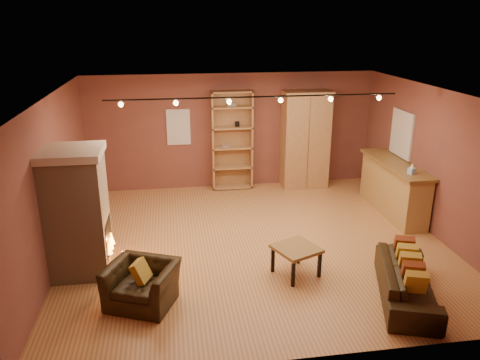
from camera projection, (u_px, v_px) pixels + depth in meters
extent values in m
plane|color=#9F6638|center=(256.00, 242.00, 8.88)|extent=(7.00, 7.00, 0.00)
plane|color=brown|center=(257.00, 94.00, 7.96)|extent=(7.00, 7.00, 0.00)
cube|color=brown|center=(232.00, 131.00, 11.45)|extent=(7.00, 0.02, 2.80)
cube|color=brown|center=(54.00, 182.00, 7.92)|extent=(0.02, 6.50, 2.80)
cube|color=brown|center=(437.00, 163.00, 8.92)|extent=(0.02, 6.50, 2.80)
cube|color=tan|center=(78.00, 216.00, 7.55)|extent=(0.90, 0.90, 2.00)
cube|color=beige|center=(70.00, 153.00, 7.21)|extent=(0.98, 0.98, 0.12)
cube|color=black|center=(106.00, 236.00, 7.74)|extent=(0.10, 0.65, 0.55)
cone|color=orange|center=(110.00, 243.00, 7.79)|extent=(0.10, 0.10, 0.22)
cube|color=silver|center=(178.00, 127.00, 11.20)|extent=(0.56, 0.04, 0.86)
cube|color=tan|center=(231.00, 139.00, 11.49)|extent=(0.99, 0.04, 2.42)
cube|color=tan|center=(212.00, 141.00, 11.26)|extent=(0.04, 0.38, 2.42)
cube|color=tan|center=(251.00, 140.00, 11.40)|extent=(0.04, 0.38, 2.42)
cube|color=gray|center=(225.00, 146.00, 11.35)|extent=(0.18, 0.12, 0.05)
cube|color=black|center=(237.00, 124.00, 11.22)|extent=(0.10, 0.10, 0.12)
cube|color=tan|center=(232.00, 186.00, 11.72)|extent=(0.99, 0.38, 0.04)
cube|color=tan|center=(232.00, 167.00, 11.55)|extent=(0.99, 0.38, 0.03)
cube|color=tan|center=(232.00, 147.00, 11.39)|extent=(0.99, 0.38, 0.04)
cube|color=tan|center=(232.00, 127.00, 11.22)|extent=(0.99, 0.38, 0.04)
cube|color=tan|center=(232.00, 107.00, 11.06)|extent=(0.99, 0.38, 0.04)
cube|color=tan|center=(232.00, 91.00, 10.94)|extent=(0.99, 0.38, 0.04)
cube|color=tan|center=(305.00, 141.00, 11.50)|extent=(1.12, 0.61, 2.33)
cube|color=brown|center=(309.00, 144.00, 11.22)|extent=(0.02, 0.01, 2.23)
cube|color=tan|center=(307.00, 92.00, 11.11)|extent=(1.18, 0.67, 0.06)
cube|color=tan|center=(393.00, 189.00, 10.08)|extent=(0.51, 2.24, 1.07)
cube|color=brown|center=(396.00, 164.00, 9.90)|extent=(0.63, 2.36, 0.06)
cube|color=#8CB6E1|center=(412.00, 171.00, 9.16)|extent=(0.16, 0.16, 0.13)
cone|color=white|center=(413.00, 165.00, 9.12)|extent=(0.08, 0.08, 0.10)
cube|color=silver|center=(402.00, 134.00, 10.14)|extent=(0.05, 0.90, 1.00)
imported|color=black|center=(408.00, 276.00, 6.99)|extent=(1.14, 1.98, 0.74)
cube|color=gold|center=(416.00, 282.00, 6.40)|extent=(0.36, 0.31, 0.36)
cube|color=brown|center=(413.00, 272.00, 6.66)|extent=(0.36, 0.31, 0.36)
cube|color=gold|center=(409.00, 263.00, 6.92)|extent=(0.36, 0.31, 0.36)
cube|color=gold|center=(406.00, 254.00, 7.17)|extent=(0.36, 0.31, 0.36)
cube|color=brown|center=(404.00, 246.00, 7.43)|extent=(0.36, 0.31, 0.36)
imported|color=black|center=(141.00, 278.00, 6.85)|extent=(1.14, 0.96, 0.84)
cube|color=gold|center=(141.00, 271.00, 6.82)|extent=(0.33, 0.37, 0.34)
cube|color=brown|center=(296.00, 249.00, 7.62)|extent=(0.86, 0.86, 0.05)
cube|color=black|center=(284.00, 272.00, 7.41)|extent=(0.05, 0.05, 0.44)
cube|color=black|center=(317.00, 269.00, 7.48)|extent=(0.05, 0.05, 0.44)
cube|color=black|center=(276.00, 256.00, 7.92)|extent=(0.05, 0.05, 0.44)
cube|color=black|center=(307.00, 253.00, 7.99)|extent=(0.05, 0.05, 0.44)
cylinder|color=black|center=(255.00, 97.00, 8.17)|extent=(5.20, 0.03, 0.03)
sphere|color=#FFD88C|center=(121.00, 104.00, 7.87)|extent=(0.09, 0.09, 0.09)
sphere|color=#FFD88C|center=(176.00, 103.00, 8.00)|extent=(0.09, 0.09, 0.09)
sphere|color=#FFD88C|center=(229.00, 102.00, 8.13)|extent=(0.09, 0.09, 0.09)
sphere|color=#FFD88C|center=(281.00, 100.00, 8.26)|extent=(0.09, 0.09, 0.09)
sphere|color=#FFD88C|center=(331.00, 99.00, 8.39)|extent=(0.09, 0.09, 0.09)
sphere|color=#FFD88C|center=(379.00, 98.00, 8.52)|extent=(0.09, 0.09, 0.09)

